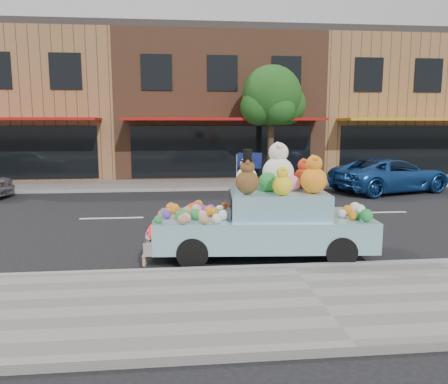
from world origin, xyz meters
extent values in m
plane|color=black|center=(0.00, 0.00, 0.00)|extent=(120.00, 120.00, 0.00)
cube|color=gray|center=(0.00, -6.50, 0.06)|extent=(60.00, 3.00, 0.12)
cube|color=gray|center=(0.00, 6.50, 0.06)|extent=(60.00, 3.00, 0.12)
cube|color=gray|center=(0.00, -5.00, 0.07)|extent=(60.00, 0.12, 0.13)
cube|color=gray|center=(0.00, 5.00, 0.07)|extent=(60.00, 0.12, 0.13)
cube|color=olive|center=(-10.00, 12.00, 3.50)|extent=(10.00, 8.00, 7.00)
cube|color=#332D2B|center=(-10.00, 12.00, 7.15)|extent=(10.00, 8.00, 0.30)
cube|color=black|center=(-10.00, 7.98, 1.40)|extent=(8.50, 0.06, 2.40)
cube|color=black|center=(-7.00, 7.98, 5.00)|extent=(1.40, 0.06, 1.60)
cube|color=brown|center=(0.00, 12.00, 3.50)|extent=(10.00, 8.00, 7.00)
cube|color=#332D2B|center=(0.00, 12.00, 7.15)|extent=(10.00, 8.00, 0.30)
cube|color=black|center=(0.00, 7.98, 1.40)|extent=(8.50, 0.06, 2.40)
cube|color=#A3110F|center=(0.00, 7.10, 2.90)|extent=(9.00, 1.80, 0.12)
cube|color=black|center=(-3.00, 7.98, 5.00)|extent=(1.40, 0.06, 1.60)
cube|color=black|center=(0.00, 7.98, 5.00)|extent=(1.40, 0.06, 1.60)
cube|color=black|center=(3.00, 7.98, 5.00)|extent=(1.40, 0.06, 1.60)
cube|color=olive|center=(10.00, 12.00, 3.50)|extent=(10.00, 8.00, 7.00)
cube|color=#332D2B|center=(10.00, 12.00, 7.15)|extent=(10.00, 8.00, 0.30)
cube|color=black|center=(10.00, 7.98, 1.40)|extent=(8.50, 0.06, 2.40)
cube|color=gold|center=(10.00, 7.10, 2.90)|extent=(9.00, 1.80, 0.12)
cube|color=black|center=(7.00, 7.98, 5.00)|extent=(1.40, 0.06, 1.60)
cube|color=black|center=(10.00, 7.98, 5.00)|extent=(1.40, 0.06, 1.60)
cylinder|color=#38281C|center=(2.00, 6.50, 1.60)|extent=(0.28, 0.28, 3.20)
sphere|color=#174914|center=(2.00, 6.50, 3.92)|extent=(2.60, 2.60, 2.60)
sphere|color=#174914|center=(2.70, 6.80, 3.52)|extent=(1.80, 1.80, 1.80)
sphere|color=#174914|center=(1.40, 6.30, 3.42)|extent=(1.60, 1.60, 1.60)
sphere|color=#174914|center=(2.20, 5.90, 3.32)|extent=(1.40, 1.40, 1.40)
sphere|color=#174914|center=(1.70, 7.10, 3.62)|extent=(1.60, 1.60, 1.60)
imported|color=#1B4C99|center=(6.33, 3.91, 0.68)|extent=(5.33, 3.59, 1.36)
cylinder|color=black|center=(0.98, -4.88, 0.30)|extent=(0.61, 0.25, 0.60)
cylinder|color=black|center=(1.10, -3.33, 0.30)|extent=(0.61, 0.25, 0.60)
cylinder|color=black|center=(-1.82, -4.66, 0.30)|extent=(0.61, 0.25, 0.60)
cylinder|color=black|center=(-1.69, -3.11, 0.30)|extent=(0.61, 0.25, 0.60)
cube|color=#98CFE3|center=(-0.36, -3.99, 0.55)|extent=(4.42, 2.03, 0.60)
cube|color=#98CFE3|center=(-0.06, -4.02, 1.10)|extent=(2.01, 1.64, 0.50)
cube|color=silver|center=(-2.57, -3.82, 0.40)|extent=(0.30, 1.79, 0.26)
cube|color=red|center=(-2.58, -4.50, 0.72)|extent=(0.08, 0.28, 0.16)
cube|color=red|center=(-2.47, -3.15, 0.72)|extent=(0.08, 0.28, 0.16)
cube|color=black|center=(-1.01, -3.94, 1.10)|extent=(0.14, 1.30, 0.40)
sphere|color=#563718|center=(-0.74, -4.32, 1.58)|extent=(0.46, 0.46, 0.46)
sphere|color=#563718|center=(-0.74, -4.32, 1.87)|extent=(0.28, 0.28, 0.28)
sphere|color=#563718|center=(-0.74, -4.42, 1.97)|extent=(0.11, 0.11, 0.11)
sphere|color=#563718|center=(-0.74, -4.22, 1.97)|extent=(0.11, 0.11, 0.11)
cylinder|color=black|center=(-0.74, -4.32, 2.00)|extent=(0.27, 0.27, 0.02)
cylinder|color=black|center=(-0.74, -4.32, 2.11)|extent=(0.17, 0.17, 0.22)
sphere|color=#F3E6C2|center=(0.02, -3.67, 1.68)|extent=(0.66, 0.66, 0.66)
sphere|color=#F3E6C2|center=(0.02, -3.67, 2.11)|extent=(0.41, 0.41, 0.41)
sphere|color=#F3E6C2|center=(0.02, -3.82, 2.24)|extent=(0.16, 0.16, 0.16)
sphere|color=#F3E6C2|center=(0.02, -3.53, 2.24)|extent=(0.16, 0.16, 0.16)
sphere|color=orange|center=(0.56, -4.37, 1.61)|extent=(0.51, 0.51, 0.51)
sphere|color=orange|center=(0.56, -4.37, 1.93)|extent=(0.32, 0.32, 0.32)
sphere|color=orange|center=(0.56, -4.48, 2.04)|extent=(0.12, 0.12, 0.12)
sphere|color=orange|center=(0.56, -4.26, 2.04)|extent=(0.12, 0.12, 0.12)
sphere|color=#B72F13|center=(0.57, -3.67, 1.56)|extent=(0.43, 0.43, 0.43)
sphere|color=#B72F13|center=(0.57, -3.67, 1.84)|extent=(0.27, 0.27, 0.27)
sphere|color=#B72F13|center=(0.57, -3.76, 1.93)|extent=(0.10, 0.10, 0.10)
sphere|color=#B72F13|center=(0.57, -3.57, 1.93)|extent=(0.10, 0.10, 0.10)
sphere|color=white|center=(-0.62, -3.52, 1.57)|extent=(0.45, 0.45, 0.45)
sphere|color=white|center=(-0.62, -3.52, 1.86)|extent=(0.28, 0.28, 0.28)
sphere|color=white|center=(-0.62, -3.62, 1.95)|extent=(0.10, 0.10, 0.10)
sphere|color=white|center=(-0.62, -3.43, 1.95)|extent=(0.10, 0.10, 0.10)
sphere|color=yellow|center=(-0.10, -4.57, 1.54)|extent=(0.38, 0.38, 0.38)
sphere|color=yellow|center=(-0.10, -4.57, 1.78)|extent=(0.23, 0.23, 0.23)
sphere|color=yellow|center=(-0.10, -4.65, 1.86)|extent=(0.09, 0.09, 0.09)
sphere|color=yellow|center=(-0.10, -4.48, 1.86)|extent=(0.09, 0.09, 0.09)
sphere|color=#217C2E|center=(-0.26, -4.00, 1.53)|extent=(0.40, 0.40, 0.40)
sphere|color=pink|center=(0.24, -3.99, 1.50)|extent=(0.32, 0.32, 0.32)
sphere|color=pink|center=(-1.92, -4.47, 0.94)|extent=(0.19, 0.19, 0.19)
sphere|color=red|center=(-1.78, -3.61, 0.95)|extent=(0.21, 0.21, 0.21)
sphere|color=#217C2E|center=(-2.23, -3.13, 0.93)|extent=(0.15, 0.15, 0.15)
sphere|color=yellow|center=(-1.65, -3.42, 0.92)|extent=(0.15, 0.15, 0.15)
sphere|color=red|center=(-1.99, -3.99, 0.93)|extent=(0.15, 0.15, 0.15)
sphere|color=#8F754E|center=(-1.60, -4.68, 0.94)|extent=(0.19, 0.19, 0.19)
sphere|color=#217C2E|center=(-1.73, -4.26, 0.96)|extent=(0.22, 0.22, 0.22)
sphere|color=#217C2E|center=(-1.24, -4.11, 0.92)|extent=(0.14, 0.14, 0.14)
sphere|color=#5A2719|center=(-1.49, -3.51, 0.92)|extent=(0.14, 0.14, 0.14)
sphere|color=silver|center=(-1.22, -3.77, 0.94)|extent=(0.18, 0.18, 0.18)
sphere|color=#63297F|center=(-1.68, -3.33, 0.95)|extent=(0.19, 0.19, 0.19)
sphere|color=beige|center=(-1.66, -3.78, 0.93)|extent=(0.15, 0.15, 0.15)
sphere|color=#8F754E|center=(-1.99, -4.64, 0.95)|extent=(0.19, 0.19, 0.19)
sphere|color=#C96812|center=(-1.63, -3.18, 0.95)|extent=(0.20, 0.20, 0.20)
sphere|color=#63297F|center=(-2.03, -4.05, 0.94)|extent=(0.17, 0.17, 0.17)
sphere|color=#217C2E|center=(-1.95, -4.25, 0.95)|extent=(0.20, 0.20, 0.20)
sphere|color=#63297F|center=(-2.29, -4.10, 0.94)|extent=(0.18, 0.18, 0.18)
sphere|color=#217C2E|center=(-2.04, -4.25, 0.94)|extent=(0.18, 0.18, 0.18)
sphere|color=#C96812|center=(-1.34, -4.01, 0.94)|extent=(0.19, 0.19, 0.19)
sphere|color=#C96812|center=(-2.14, -3.65, 0.96)|extent=(0.21, 0.21, 0.21)
sphere|color=#C96812|center=(-1.45, -3.94, 0.95)|extent=(0.21, 0.21, 0.21)
sphere|color=silver|center=(-1.20, -4.35, 0.95)|extent=(0.20, 0.20, 0.20)
sphere|color=#C96812|center=(-2.24, -3.40, 0.94)|extent=(0.18, 0.18, 0.18)
sphere|color=#63297F|center=(-1.55, -3.64, 0.94)|extent=(0.17, 0.17, 0.17)
sphere|color=red|center=(-1.69, -3.40, 0.95)|extent=(0.20, 0.20, 0.20)
sphere|color=red|center=(-1.07, -3.25, 0.92)|extent=(0.15, 0.15, 0.15)
sphere|color=yellow|center=(-2.28, -3.87, 0.92)|extent=(0.15, 0.15, 0.15)
sphere|color=#8F754E|center=(-1.89, -3.91, 0.95)|extent=(0.20, 0.20, 0.20)
sphere|color=red|center=(-1.83, -3.30, 0.92)|extent=(0.13, 0.13, 0.13)
sphere|color=#8F754E|center=(-1.86, -3.53, 0.92)|extent=(0.15, 0.15, 0.15)
sphere|color=#63297F|center=(-1.39, -3.69, 0.95)|extent=(0.19, 0.19, 0.19)
sphere|color=#217C2E|center=(-2.44, -4.52, 0.93)|extent=(0.15, 0.15, 0.15)
sphere|color=beige|center=(-1.35, -4.65, 0.95)|extent=(0.19, 0.19, 0.19)
sphere|color=#217C2E|center=(-1.24, -4.06, 0.93)|extent=(0.17, 0.17, 0.17)
sphere|color=pink|center=(-1.61, -4.30, 0.95)|extent=(0.20, 0.20, 0.20)
sphere|color=#D8A88C|center=(-1.70, -3.84, 0.97)|extent=(0.22, 0.22, 0.22)
sphere|color=#63297F|center=(-2.62, -4.43, 0.61)|extent=(0.16, 0.16, 0.16)
sphere|color=yellow|center=(-2.60, -4.21, 0.61)|extent=(0.16, 0.16, 0.16)
sphere|color=#8F754E|center=(-2.63, -4.54, 0.59)|extent=(0.12, 0.12, 0.12)
sphere|color=#63297F|center=(-2.63, -4.53, 0.59)|extent=(0.13, 0.13, 0.13)
sphere|color=#63297F|center=(-2.52, -3.15, 0.59)|extent=(0.13, 0.13, 0.13)
sphere|color=#5A2719|center=(-2.52, -3.09, 0.62)|extent=(0.17, 0.17, 0.17)
sphere|color=#63297F|center=(-2.55, -3.52, 0.62)|extent=(0.18, 0.18, 0.18)
sphere|color=beige|center=(-2.54, -3.39, 0.62)|extent=(0.17, 0.17, 0.17)
sphere|color=#217C2E|center=(1.41, -4.56, 0.93)|extent=(0.16, 0.16, 0.16)
sphere|color=beige|center=(1.55, -4.07, 0.98)|extent=(0.25, 0.25, 0.25)
sphere|color=#C96812|center=(1.29, -4.59, 0.93)|extent=(0.17, 0.17, 0.17)
sphere|color=#217C2E|center=(1.49, -4.77, 0.97)|extent=(0.25, 0.25, 0.25)
sphere|color=#C96812|center=(1.35, -4.16, 0.96)|extent=(0.21, 0.21, 0.21)
sphere|color=silver|center=(1.62, -4.17, 0.96)|extent=(0.22, 0.22, 0.22)
sphere|color=#63297F|center=(1.13, -3.60, 0.97)|extent=(0.24, 0.24, 0.24)
sphere|color=beige|center=(1.17, -4.36, 0.94)|extent=(0.17, 0.17, 0.17)
cylinder|color=#997A54|center=(-2.72, -4.66, 0.17)|extent=(0.06, 0.06, 0.17)
sphere|color=#997A54|center=(-2.72, -4.66, 0.26)|extent=(0.07, 0.07, 0.07)
cylinder|color=#997A54|center=(-2.71, -4.56, 0.17)|extent=(0.06, 0.06, 0.17)
sphere|color=#997A54|center=(-2.71, -4.56, 0.26)|extent=(0.07, 0.07, 0.07)
cylinder|color=#997A54|center=(-2.70, -4.45, 0.17)|extent=(0.06, 0.06, 0.17)
sphere|color=#997A54|center=(-2.70, -4.45, 0.26)|extent=(0.07, 0.07, 0.07)
cylinder|color=#997A54|center=(-2.69, -4.35, 0.17)|extent=(0.06, 0.06, 0.17)
sphere|color=#997A54|center=(-2.69, -4.35, 0.26)|extent=(0.07, 0.07, 0.07)
cylinder|color=#997A54|center=(-2.69, -4.24, 0.17)|extent=(0.06, 0.06, 0.17)
sphere|color=#997A54|center=(-2.69, -4.24, 0.26)|extent=(0.07, 0.07, 0.07)
cylinder|color=#997A54|center=(-2.68, -4.13, 0.17)|extent=(0.06, 0.06, 0.17)
sphere|color=#997A54|center=(-2.68, -4.13, 0.26)|extent=(0.07, 0.07, 0.07)
cylinder|color=#997A54|center=(-2.67, -4.03, 0.17)|extent=(0.06, 0.06, 0.17)
sphere|color=#997A54|center=(-2.67, -4.03, 0.26)|extent=(0.07, 0.07, 0.07)
cylinder|color=#997A54|center=(-2.66, -3.92, 0.17)|extent=(0.06, 0.06, 0.17)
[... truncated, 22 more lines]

